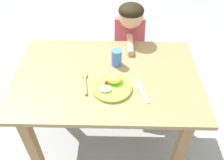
{
  "coord_description": "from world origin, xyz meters",
  "views": [
    {
      "loc": [
        0.06,
        -1.06,
        1.67
      ],
      "look_at": [
        0.03,
        -0.06,
        0.75
      ],
      "focal_mm": 37.82,
      "sensor_mm": 36.0,
      "label": 1
    }
  ],
  "objects": [
    {
      "name": "person",
      "position": [
        0.15,
        0.46,
        0.55
      ],
      "size": [
        0.22,
        0.38,
        0.99
      ],
      "rotation": [
        0.0,
        0.0,
        3.14
      ],
      "color": "#404B64",
      "rests_on": "ground_plane"
    },
    {
      "name": "drinking_cup",
      "position": [
        0.06,
        0.11,
        0.78
      ],
      "size": [
        0.07,
        0.07,
        0.11
      ],
      "primitive_type": "cylinder",
      "color": "#4573DE",
      "rests_on": "dining_table"
    },
    {
      "name": "plate",
      "position": [
        0.03,
        -0.1,
        0.75
      ],
      "size": [
        0.23,
        0.23,
        0.06
      ],
      "color": "#87CD3B",
      "rests_on": "dining_table"
    },
    {
      "name": "fork",
      "position": [
        0.2,
        -0.13,
        0.73
      ],
      "size": [
        0.08,
        0.2,
        0.01
      ],
      "rotation": [
        0.0,
        0.0,
        1.86
      ],
      "color": "silver",
      "rests_on": "dining_table"
    },
    {
      "name": "spoon",
      "position": [
        -0.12,
        -0.05,
        0.74
      ],
      "size": [
        0.06,
        0.2,
        0.02
      ],
      "rotation": [
        0.0,
        0.0,
        1.73
      ],
      "color": "#AA9249",
      "rests_on": "dining_table"
    },
    {
      "name": "dining_table",
      "position": [
        0.0,
        0.0,
        0.6
      ],
      "size": [
        1.11,
        0.74,
        0.73
      ],
      "color": "#927A4E",
      "rests_on": "ground_plane"
    },
    {
      "name": "ground_plane",
      "position": [
        0.0,
        0.0,
        0.0
      ],
      "size": [
        8.0,
        8.0,
        0.0
      ],
      "primitive_type": "plane",
      "color": "gray"
    }
  ]
}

